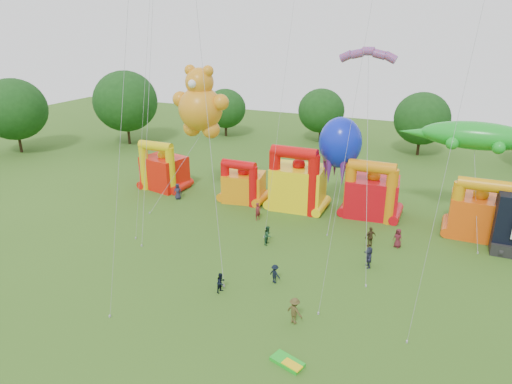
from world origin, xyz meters
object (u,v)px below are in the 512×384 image
at_px(bouncy_castle_2, 297,184).
at_px(gecko_kite, 476,164).
at_px(spectator_0, 178,191).
at_px(spectator_4, 370,237).
at_px(octopus_kite, 339,158).
at_px(bouncy_castle_0, 163,170).
at_px(teddy_bear_kite, 188,140).

height_order(bouncy_castle_2, gecko_kite, gecko_kite).
relative_size(spectator_0, spectator_4, 0.96).
bearing_deg(octopus_kite, spectator_0, -168.30).
bearing_deg(bouncy_castle_0, teddy_bear_kite, -27.29).
bearing_deg(octopus_kite, bouncy_castle_2, -172.17).
height_order(teddy_bear_kite, spectator_0, teddy_bear_kite).
xyz_separation_m(bouncy_castle_0, octopus_kite, (21.28, 1.16, 3.72)).
xyz_separation_m(octopus_kite, spectator_4, (4.97, -6.74, -5.09)).
height_order(teddy_bear_kite, gecko_kite, teddy_bear_kite).
bearing_deg(spectator_0, teddy_bear_kite, -32.87).
relative_size(bouncy_castle_0, gecko_kite, 0.47).
height_order(bouncy_castle_0, octopus_kite, octopus_kite).
distance_m(bouncy_castle_0, octopus_kite, 21.64).
xyz_separation_m(bouncy_castle_0, spectator_4, (26.25, -5.58, -1.37)).
height_order(bouncy_castle_2, teddy_bear_kite, teddy_bear_kite).
height_order(bouncy_castle_2, spectator_0, bouncy_castle_2).
bearing_deg(bouncy_castle_0, bouncy_castle_2, 1.95).
height_order(bouncy_castle_2, spectator_4, bouncy_castle_2).
bearing_deg(bouncy_castle_2, octopus_kite, 7.83).
height_order(gecko_kite, spectator_0, gecko_kite).
xyz_separation_m(bouncy_castle_2, octopus_kite, (4.22, 0.58, 3.32)).
relative_size(octopus_kite, spectator_4, 5.24).
height_order(teddy_bear_kite, octopus_kite, teddy_bear_kite).
height_order(bouncy_castle_0, gecko_kite, gecko_kite).
relative_size(bouncy_castle_2, spectator_4, 3.70).
bearing_deg(bouncy_castle_2, spectator_0, -167.11).
height_order(bouncy_castle_0, spectator_4, bouncy_castle_0).
xyz_separation_m(teddy_bear_kite, octopus_kite, (15.70, 4.04, -1.25)).
distance_m(octopus_kite, spectator_0, 18.77).
distance_m(bouncy_castle_0, teddy_bear_kite, 8.02).
distance_m(bouncy_castle_2, spectator_4, 11.20).
relative_size(teddy_bear_kite, gecko_kite, 1.17).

